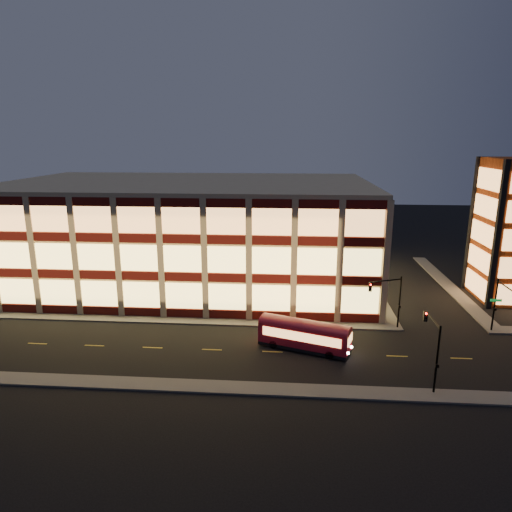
{
  "coord_description": "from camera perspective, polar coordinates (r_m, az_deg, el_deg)",
  "views": [
    {
      "loc": [
        11.55,
        -46.91,
        20.28
      ],
      "look_at": [
        7.31,
        8.0,
        6.06
      ],
      "focal_mm": 32.0,
      "sensor_mm": 36.0,
      "label": 1
    }
  ],
  "objects": [
    {
      "name": "sidewalk_tower_west",
      "position": [
        70.69,
        22.76,
        -3.3
      ],
      "size": [
        2.0,
        30.0,
        0.15
      ],
      "primitive_type": "cube",
      "color": "#514F4C",
      "rests_on": "ground"
    },
    {
      "name": "traffic_signal_near",
      "position": [
        41.12,
        21.23,
        -9.7
      ],
      "size": [
        0.32,
        4.45,
        6.0
      ],
      "color": "black",
      "rests_on": "ground"
    },
    {
      "name": "traffic_signal_far",
      "position": [
        50.97,
        16.3,
        -4.62
      ],
      "size": [
        3.79,
        1.87,
        6.0
      ],
      "color": "black",
      "rests_on": "ground"
    },
    {
      "name": "sidewalk_office_east",
      "position": [
        68.0,
        13.93,
        -3.25
      ],
      "size": [
        2.0,
        30.0,
        0.15
      ],
      "primitive_type": "cube",
      "color": "#514F4C",
      "rests_on": "ground"
    },
    {
      "name": "ground",
      "position": [
        52.39,
        -8.77,
        -8.47
      ],
      "size": [
        200.0,
        200.0,
        0.0
      ],
      "primitive_type": "plane",
      "color": "black",
      "rests_on": "ground"
    },
    {
      "name": "trolley_bus",
      "position": [
        45.72,
        6.06,
        -9.61
      ],
      "size": [
        9.22,
        5.1,
        3.04
      ],
      "rotation": [
        0.0,
        0.0,
        -0.34
      ],
      "color": "maroon",
      "rests_on": "ground"
    },
    {
      "name": "sidewalk_office_south",
      "position": [
        53.99,
        -11.67,
        -7.81
      ],
      "size": [
        54.0,
        2.0,
        0.15
      ],
      "primitive_type": "cube",
      "color": "#514F4C",
      "rests_on": "ground"
    },
    {
      "name": "office_building",
      "position": [
        66.72,
        -8.2,
        3.07
      ],
      "size": [
        50.45,
        30.45,
        14.5
      ],
      "color": "tan",
      "rests_on": "ground"
    },
    {
      "name": "sidewalk_near",
      "position": [
        41.13,
        -12.97,
        -15.35
      ],
      "size": [
        100.0,
        2.0,
        0.15
      ],
      "primitive_type": "cube",
      "color": "#514F4C",
      "rests_on": "ground"
    },
    {
      "name": "traffic_signal_right",
      "position": [
        53.72,
        28.39,
        -4.86
      ],
      "size": [
        1.2,
        4.37,
        6.0
      ],
      "color": "black",
      "rests_on": "ground"
    }
  ]
}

